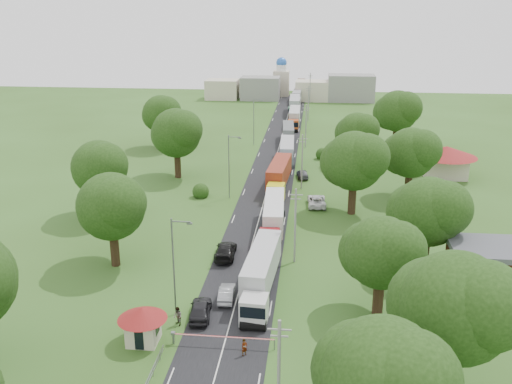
# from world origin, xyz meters

# --- Properties ---
(ground) EXTENTS (260.00, 260.00, 0.00)m
(ground) POSITION_xyz_m (0.00, 0.00, 0.00)
(ground) COLOR #2E4D19
(ground) RESTS_ON ground
(road) EXTENTS (8.00, 200.00, 0.04)m
(road) POSITION_xyz_m (0.00, 20.00, 0.00)
(road) COLOR black
(road) RESTS_ON ground
(boom_barrier) EXTENTS (9.22, 0.35, 1.18)m
(boom_barrier) POSITION_xyz_m (-1.36, -25.00, 0.89)
(boom_barrier) COLOR slate
(boom_barrier) RESTS_ON ground
(guard_booth) EXTENTS (4.40, 4.40, 3.45)m
(guard_booth) POSITION_xyz_m (-7.20, -25.00, 2.16)
(guard_booth) COLOR beige
(guard_booth) RESTS_ON ground
(info_sign) EXTENTS (0.12, 3.10, 4.10)m
(info_sign) POSITION_xyz_m (5.20, 35.00, 3.00)
(info_sign) COLOR slate
(info_sign) RESTS_ON ground
(pole_0) EXTENTS (1.60, 0.24, 9.00)m
(pole_0) POSITION_xyz_m (5.50, -35.00, 4.68)
(pole_0) COLOR gray
(pole_0) RESTS_ON ground
(pole_1) EXTENTS (1.60, 0.24, 9.00)m
(pole_1) POSITION_xyz_m (5.50, -7.00, 4.68)
(pole_1) COLOR gray
(pole_1) RESTS_ON ground
(pole_2) EXTENTS (1.60, 0.24, 9.00)m
(pole_2) POSITION_xyz_m (5.50, 21.00, 4.68)
(pole_2) COLOR gray
(pole_2) RESTS_ON ground
(pole_3) EXTENTS (1.60, 0.24, 9.00)m
(pole_3) POSITION_xyz_m (5.50, 49.00, 4.68)
(pole_3) COLOR gray
(pole_3) RESTS_ON ground
(pole_4) EXTENTS (1.60, 0.24, 9.00)m
(pole_4) POSITION_xyz_m (5.50, 77.00, 4.68)
(pole_4) COLOR gray
(pole_4) RESTS_ON ground
(pole_5) EXTENTS (1.60, 0.24, 9.00)m
(pole_5) POSITION_xyz_m (5.50, 105.00, 4.68)
(pole_5) COLOR gray
(pole_5) RESTS_ON ground
(lamp_0) EXTENTS (2.03, 0.22, 10.00)m
(lamp_0) POSITION_xyz_m (-5.35, -20.00, 5.55)
(lamp_0) COLOR slate
(lamp_0) RESTS_ON ground
(lamp_1) EXTENTS (2.03, 0.22, 10.00)m
(lamp_1) POSITION_xyz_m (-5.35, 15.00, 5.55)
(lamp_1) COLOR slate
(lamp_1) RESTS_ON ground
(lamp_2) EXTENTS (2.03, 0.22, 10.00)m
(lamp_2) POSITION_xyz_m (-5.35, 50.00, 5.55)
(lamp_2) COLOR slate
(lamp_2) RESTS_ON ground
(tree_0) EXTENTS (8.80, 8.80, 11.07)m
(tree_0) POSITION_xyz_m (11.99, -37.84, 7.22)
(tree_0) COLOR #382616
(tree_0) RESTS_ON ground
(tree_1) EXTENTS (9.60, 9.60, 12.05)m
(tree_1) POSITION_xyz_m (17.99, -29.83, 7.85)
(tree_1) COLOR #382616
(tree_1) RESTS_ON ground
(tree_2) EXTENTS (8.00, 8.00, 10.10)m
(tree_2) POSITION_xyz_m (13.99, -17.86, 6.60)
(tree_2) COLOR #382616
(tree_2) RESTS_ON ground
(tree_3) EXTENTS (8.80, 8.80, 11.07)m
(tree_3) POSITION_xyz_m (19.99, -7.84, 7.22)
(tree_3) COLOR #382616
(tree_3) RESTS_ON ground
(tree_4) EXTENTS (9.60, 9.60, 12.05)m
(tree_4) POSITION_xyz_m (12.99, 10.17, 7.85)
(tree_4) COLOR #382616
(tree_4) RESTS_ON ground
(tree_5) EXTENTS (8.80, 8.80, 11.07)m
(tree_5) POSITION_xyz_m (21.99, 18.16, 7.22)
(tree_5) COLOR #382616
(tree_5) RESTS_ON ground
(tree_6) EXTENTS (8.00, 8.00, 10.10)m
(tree_6) POSITION_xyz_m (14.99, 35.14, 6.60)
(tree_6) COLOR #382616
(tree_6) RESTS_ON ground
(tree_7) EXTENTS (9.60, 9.60, 12.05)m
(tree_7) POSITION_xyz_m (23.99, 50.17, 7.85)
(tree_7) COLOR #382616
(tree_7) RESTS_ON ground
(tree_10) EXTENTS (8.80, 8.80, 11.07)m
(tree_10) POSITION_xyz_m (-15.01, -9.84, 7.22)
(tree_10) COLOR #382616
(tree_10) RESTS_ON ground
(tree_11) EXTENTS (8.80, 8.80, 11.07)m
(tree_11) POSITION_xyz_m (-22.01, 5.16, 7.22)
(tree_11) COLOR #382616
(tree_11) RESTS_ON ground
(tree_12) EXTENTS (9.60, 9.60, 12.05)m
(tree_12) POSITION_xyz_m (-16.01, 25.17, 7.85)
(tree_12) COLOR #382616
(tree_12) RESTS_ON ground
(tree_13) EXTENTS (8.80, 8.80, 11.07)m
(tree_13) POSITION_xyz_m (-24.01, 45.16, 7.22)
(tree_13) COLOR #382616
(tree_13) RESTS_ON ground
(house_brick) EXTENTS (8.60, 6.60, 5.20)m
(house_brick) POSITION_xyz_m (26.00, -12.00, 2.65)
(house_brick) COLOR maroon
(house_brick) RESTS_ON ground
(house_cream) EXTENTS (10.08, 10.08, 5.80)m
(house_cream) POSITION_xyz_m (30.00, 30.00, 3.64)
(house_cream) COLOR beige
(house_cream) RESTS_ON ground
(distant_town) EXTENTS (52.00, 8.00, 8.00)m
(distant_town) POSITION_xyz_m (0.68, 110.00, 3.49)
(distant_town) COLOR gray
(distant_town) RESTS_ON ground
(church) EXTENTS (5.00, 5.00, 12.30)m
(church) POSITION_xyz_m (-4.00, 118.00, 5.39)
(church) COLOR beige
(church) RESTS_ON ground
(truck_0) EXTENTS (3.34, 15.13, 4.18)m
(truck_0) POSITION_xyz_m (2.29, -14.65, 2.22)
(truck_0) COLOR silver
(truck_0) RESTS_ON ground
(truck_1) EXTENTS (3.07, 14.74, 4.07)m
(truck_1) POSITION_xyz_m (2.37, 1.67, 2.16)
(truck_1) COLOR maroon
(truck_1) RESTS_ON ground
(truck_2) EXTENTS (3.48, 15.46, 4.27)m
(truck_2) POSITION_xyz_m (1.83, 20.13, 2.26)
(truck_2) COLOR yellow
(truck_2) RESTS_ON ground
(truck_3) EXTENTS (2.92, 14.61, 4.04)m
(truck_3) POSITION_xyz_m (2.28, 35.68, 2.14)
(truck_3) COLOR navy
(truck_3) RESTS_ON ground
(truck_4) EXTENTS (2.97, 13.57, 3.75)m
(truck_4) POSITION_xyz_m (1.66, 52.41, 1.99)
(truck_4) COLOR silver
(truck_4) RESTS_ON ground
(truck_5) EXTENTS (2.69, 14.77, 4.09)m
(truck_5) POSITION_xyz_m (2.30, 70.19, 2.17)
(truck_5) COLOR #B6451C
(truck_5) RESTS_ON ground
(truck_6) EXTENTS (3.02, 15.67, 4.34)m
(truck_6) POSITION_xyz_m (1.62, 86.83, 2.30)
(truck_6) COLOR #24613A
(truck_6) RESTS_ON ground
(truck_7) EXTENTS (2.75, 13.75, 3.80)m
(truck_7) POSITION_xyz_m (1.72, 103.86, 2.02)
(truck_7) COLOR silver
(truck_7) RESTS_ON ground
(truck_8) EXTENTS (2.87, 15.57, 4.31)m
(truck_8) POSITION_xyz_m (2.36, 122.04, 2.29)
(truck_8) COLOR brown
(truck_8) RESTS_ON ground
(car_lane_front) EXTENTS (2.46, 5.10, 1.68)m
(car_lane_front) POSITION_xyz_m (-3.00, -20.29, 0.84)
(car_lane_front) COLOR black
(car_lane_front) RESTS_ON ground
(car_lane_mid) EXTENTS (1.70, 4.33, 1.41)m
(car_lane_mid) POSITION_xyz_m (-1.00, -16.63, 0.70)
(car_lane_mid) COLOR #919398
(car_lane_mid) RESTS_ON ground
(car_lane_rear) EXTENTS (2.54, 5.81, 1.66)m
(car_lane_rear) POSITION_xyz_m (-2.71, -6.52, 0.83)
(car_lane_rear) COLOR black
(car_lane_rear) RESTS_ON ground
(car_verge_near) EXTENTS (2.89, 5.78, 1.57)m
(car_verge_near) POSITION_xyz_m (8.00, 12.79, 0.79)
(car_verge_near) COLOR white
(car_verge_near) RESTS_ON ground
(car_verge_far) EXTENTS (2.42, 4.57, 1.48)m
(car_verge_far) POSITION_xyz_m (5.50, 26.84, 0.74)
(car_verge_far) COLOR #515358
(car_verge_far) RESTS_ON ground
(pedestrian_near) EXTENTS (0.67, 0.66, 1.56)m
(pedestrian_near) POSITION_xyz_m (2.00, -26.12, 0.78)
(pedestrian_near) COLOR gray
(pedestrian_near) RESTS_ON ground
(pedestrian_booth) EXTENTS (1.13, 1.14, 1.86)m
(pedestrian_booth) POSITION_xyz_m (-4.80, -22.00, 0.93)
(pedestrian_booth) COLOR gray
(pedestrian_booth) RESTS_ON ground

